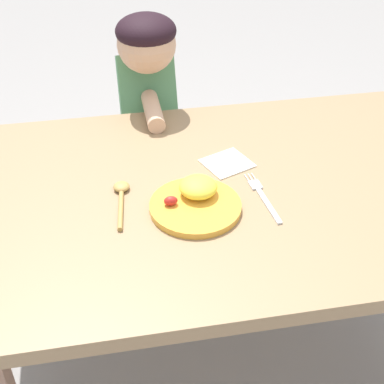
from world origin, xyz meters
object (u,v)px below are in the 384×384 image
at_px(fork, 263,197).
at_px(person, 149,125).
at_px(plate, 196,200).
at_px(spoon, 121,196).

distance_m(fork, person, 0.69).
bearing_deg(plate, person, 94.56).
height_order(plate, spoon, plate).
xyz_separation_m(fork, person, (-0.23, 0.63, -0.12)).
xyz_separation_m(plate, person, (-0.05, 0.64, -0.14)).
relative_size(plate, fork, 1.05).
relative_size(plate, person, 0.23).
bearing_deg(person, fork, 109.94).
bearing_deg(spoon, plate, -104.07).
bearing_deg(spoon, fork, -94.02).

